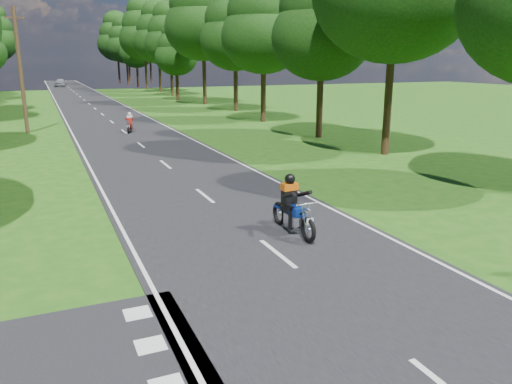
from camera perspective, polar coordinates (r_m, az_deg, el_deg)
name	(u,v)px	position (r m, az deg, el deg)	size (l,w,h in m)	color
ground	(318,286)	(11.02, 7.07, -10.63)	(160.00, 160.00, 0.00)	#1E4F12
main_road	(89,104)	(58.94, -18.52, 9.52)	(7.00, 140.00, 0.02)	black
road_markings	(90,105)	(57.07, -18.48, 9.39)	(7.40, 140.00, 0.01)	silver
treeline	(88,31)	(69.00, -18.69, 17.05)	(40.00, 115.35, 14.78)	black
telegraph_pole	(20,70)	(36.55, -25.33, 12.46)	(1.20, 0.26, 8.00)	#382616
rider_near_blue	(293,204)	(13.84, 4.29, -1.42)	(0.67, 2.00, 1.66)	navy
rider_far_red	(130,122)	(34.64, -14.24, 7.72)	(0.53, 1.59, 1.33)	#B1200D
distant_car	(61,82)	(99.30, -21.44, 11.58)	(1.77, 4.39, 1.50)	#B2B5BA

